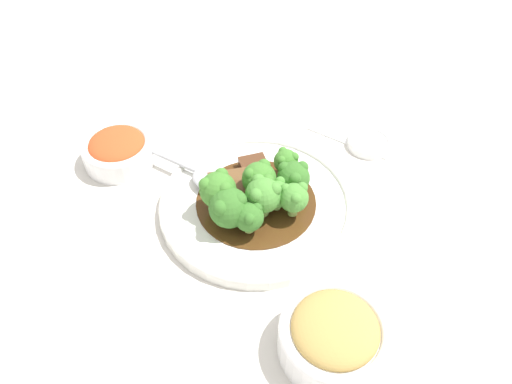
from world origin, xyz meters
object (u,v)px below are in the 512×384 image
object	(u,v)px
broccoli_floret_0	(294,197)
broccoli_floret_4	(218,189)
beef_strip_2	(258,175)
broccoli_floret_3	(293,177)
broccoli_floret_8	(263,195)
beef_strip_0	(229,183)
serving_spoon	(203,173)
broccoli_floret_2	(229,207)
side_bowl_kimchi	(118,149)
broccoli_floret_5	(286,161)
side_bowl_appetizer	(334,335)
broccoli_floret_1	(261,179)
beef_strip_1	(238,197)
broccoli_floret_6	(249,217)
main_plate	(256,204)
sauce_dish	(369,142)
broccoli_floret_7	(278,193)

from	to	relation	value
broccoli_floret_0	broccoli_floret_4	xyz separation A→B (m)	(0.09, 0.04, 0.00)
beef_strip_2	broccoli_floret_0	xyz separation A→B (m)	(-0.07, 0.04, 0.02)
broccoli_floret_3	broccoli_floret_4	world-z (taller)	broccoli_floret_4
broccoli_floret_4	broccoli_floret_8	xyz separation A→B (m)	(-0.06, -0.02, -0.00)
beef_strip_0	serving_spoon	bearing A→B (deg)	-0.73
broccoli_floret_2	side_bowl_kimchi	world-z (taller)	broccoli_floret_2
broccoli_floret_0	broccoli_floret_5	distance (m)	0.07
broccoli_floret_2	broccoli_floret_5	bearing A→B (deg)	-103.45
broccoli_floret_8	side_bowl_appetizer	bearing A→B (deg)	139.26
broccoli_floret_5	broccoli_floret_1	bearing A→B (deg)	76.96
broccoli_floret_8	serving_spoon	bearing A→B (deg)	-12.71
beef_strip_1	broccoli_floret_6	distance (m)	0.06
main_plate	broccoli_floret_4	size ratio (longest dim) A/B	4.48
broccoli_floret_5	side_bowl_appetizer	bearing A→B (deg)	126.31
sauce_dish	broccoli_floret_6	bearing A→B (deg)	71.96
broccoli_floret_4	broccoli_floret_8	bearing A→B (deg)	-161.97
beef_strip_1	broccoli_floret_2	world-z (taller)	broccoli_floret_2
broccoli_floret_3	side_bowl_kimchi	bearing A→B (deg)	9.44
broccoli_floret_2	side_bowl_kimchi	distance (m)	0.22
broccoli_floret_1	sauce_dish	xyz separation A→B (m)	(-0.09, -0.19, -0.04)
sauce_dish	broccoli_floret_8	bearing A→B (deg)	70.01
beef_strip_0	broccoli_floret_7	bearing A→B (deg)	177.52
broccoli_floret_6	broccoli_floret_7	distance (m)	0.06
main_plate	broccoli_floret_0	xyz separation A→B (m)	(-0.05, -0.00, 0.04)
broccoli_floret_1	beef_strip_0	bearing A→B (deg)	3.91
broccoli_floret_7	broccoli_floret_6	bearing A→B (deg)	75.04
serving_spoon	broccoli_floret_2	bearing A→B (deg)	142.38
beef_strip_2	broccoli_floret_8	distance (m)	0.07
beef_strip_1	broccoli_floret_6	xyz separation A→B (m)	(-0.04, 0.04, 0.02)
side_bowl_kimchi	side_bowl_appetizer	distance (m)	0.41
broccoli_floret_4	serving_spoon	bearing A→B (deg)	-40.07
beef_strip_0	sauce_dish	distance (m)	0.24
broccoli_floret_0	broccoli_floret_8	distance (m)	0.04
main_plate	side_bowl_appetizer	xyz separation A→B (m)	(-0.17, 0.14, 0.02)
beef_strip_2	broccoli_floret_1	bearing A→B (deg)	124.47
main_plate	broccoli_floret_2	world-z (taller)	broccoli_floret_2
broccoli_floret_8	serving_spoon	xyz separation A→B (m)	(0.10, -0.02, -0.03)
broccoli_floret_3	side_bowl_appetizer	distance (m)	0.22
broccoli_floret_4	main_plate	bearing A→B (deg)	-135.98
beef_strip_0	broccoli_floret_2	size ratio (longest dim) A/B	1.20
broccoli_floret_3	broccoli_floret_4	xyz separation A→B (m)	(0.07, 0.07, 0.01)
beef_strip_1	serving_spoon	size ratio (longest dim) A/B	0.25
beef_strip_2	broccoli_floret_2	distance (m)	0.09
beef_strip_2	sauce_dish	xyz separation A→B (m)	(-0.11, -0.16, -0.02)
serving_spoon	broccoli_floret_1	bearing A→B (deg)	-178.28
beef_strip_2	beef_strip_0	bearing A→B (deg)	49.61
serving_spoon	broccoli_floret_4	bearing A→B (deg)	139.93
broccoli_floret_1	broccoli_floret_5	xyz separation A→B (m)	(-0.01, -0.05, -0.01)
main_plate	beef_strip_1	world-z (taller)	beef_strip_1
main_plate	broccoli_floret_7	bearing A→B (deg)	-174.99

